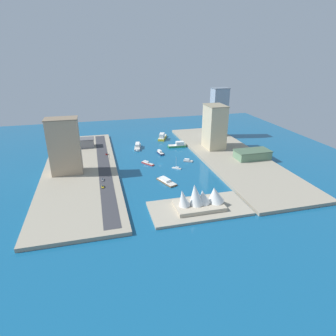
{
  "coord_description": "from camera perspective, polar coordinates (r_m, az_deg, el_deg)",
  "views": [
    {
      "loc": [
        62.62,
        276.4,
        111.54
      ],
      "look_at": [
        -2.19,
        26.08,
        5.25
      ],
      "focal_mm": 30.66,
      "sensor_mm": 36.0,
      "label": 1
    }
  ],
  "objects": [
    {
      "name": "tugboat_red",
      "position": [
        303.83,
        -4.09,
        0.97
      ],
      "size": [
        11.75,
        14.86,
        3.16
      ],
      "color": "red",
      "rests_on": "ground_plane"
    },
    {
      "name": "ferry_white_commuter",
      "position": [
        354.46,
        -6.07,
        4.28
      ],
      "size": [
        11.33,
        26.25,
        6.13
      ],
      "color": "silver",
      "rests_on": "ground_plane"
    },
    {
      "name": "patrol_launch_navy",
      "position": [
        333.55,
        -1.55,
        3.08
      ],
      "size": [
        6.14,
        14.64,
        4.06
      ],
      "color": "#1E284C",
      "rests_on": "ground_plane"
    },
    {
      "name": "taxi_yellow_cab",
      "position": [
        251.72,
        -12.86,
        -3.59
      ],
      "size": [
        2.09,
        5.12,
        1.58
      ],
      "color": "black",
      "rests_on": "road_strip"
    },
    {
      "name": "yacht_sleek_gray",
      "position": [
        310.79,
        3.95,
        1.49
      ],
      "size": [
        10.56,
        8.11,
        3.07
      ],
      "color": "#999EA3",
      "rests_on": "ground_plane"
    },
    {
      "name": "opera_landmark",
      "position": [
        216.11,
        6.47,
        -6.03
      ],
      "size": [
        37.98,
        22.48,
        20.11
      ],
      "color": "#BCAD93",
      "rests_on": "peninsula_point"
    },
    {
      "name": "ground_plane",
      "position": [
        304.57,
        -1.63,
        0.85
      ],
      "size": [
        440.0,
        440.0,
        0.0
      ],
      "primitive_type": "plane",
      "color": "#145684"
    },
    {
      "name": "road_strip",
      "position": [
        296.99,
        -12.6,
        0.34
      ],
      "size": [
        11.85,
        228.0,
        0.15
      ],
      "primitive_type": "cube",
      "color": "#38383D",
      "rests_on": "quay_east"
    },
    {
      "name": "terminal_long_green",
      "position": [
        323.01,
        16.42,
        2.63
      ],
      "size": [
        37.65,
        19.98,
        9.29
      ],
      "color": "slate",
      "rests_on": "quay_west"
    },
    {
      "name": "quay_west",
      "position": [
        330.41,
        12.22,
        2.36
      ],
      "size": [
        70.0,
        240.0,
        2.92
      ],
      "primitive_type": "cube",
      "color": "#9E937F",
      "rests_on": "ground_plane"
    },
    {
      "name": "apartment_midrise_tan",
      "position": [
        282.71,
        -19.87,
        4.07
      ],
      "size": [
        28.98,
        18.1,
        52.68
      ],
      "color": "tan",
      "rests_on": "quay_east"
    },
    {
      "name": "warehouse_low_gray",
      "position": [
        362.38,
        -17.6,
        4.72
      ],
      "size": [
        40.07,
        15.09,
        10.55
      ],
      "color": "gray",
      "rests_on": "quay_east"
    },
    {
      "name": "barge_flat_brown",
      "position": [
        261.46,
        -0.37,
        -2.6
      ],
      "size": [
        15.27,
        23.7,
        3.49
      ],
      "color": "brown",
      "rests_on": "ground_plane"
    },
    {
      "name": "ferry_green_doubledeck",
      "position": [
        358.05,
        1.96,
        4.61
      ],
      "size": [
        23.75,
        9.53,
        6.82
      ],
      "color": "#2D8C4C",
      "rests_on": "ground_plane"
    },
    {
      "name": "peninsula_point",
      "position": [
        219.83,
        6.1,
        -7.98
      ],
      "size": [
        74.09,
        36.55,
        2.0
      ],
      "primitive_type": "cube",
      "color": "#A89E89",
      "rests_on": "ground_plane"
    },
    {
      "name": "park_tree_cluster",
      "position": [
        357.82,
        8.87,
        5.37
      ],
      "size": [
        13.65,
        24.85,
        9.79
      ],
      "color": "brown",
      "rests_on": "quay_west"
    },
    {
      "name": "tower_tall_glass",
      "position": [
        400.39,
        10.07,
        10.93
      ],
      "size": [
        21.28,
        17.13,
        63.35
      ],
      "color": "#8C9EB2",
      "rests_on": "quay_west"
    },
    {
      "name": "traffic_light_waterfront",
      "position": [
        312.9,
        -11.57,
        2.41
      ],
      "size": [
        0.36,
        0.36,
        6.5
      ],
      "color": "black",
      "rests_on": "quay_east"
    },
    {
      "name": "office_block_beige",
      "position": [
        344.63,
        9.23,
        8.1
      ],
      "size": [
        21.35,
        29.03,
        50.89
      ],
      "color": "#C6B793",
      "rests_on": "quay_west"
    },
    {
      "name": "sedan_silver",
      "position": [
        264.9,
        -12.86,
        -2.25
      ],
      "size": [
        1.79,
        4.79,
        1.48
      ],
      "color": "black",
      "rests_on": "road_strip"
    },
    {
      "name": "sailboat_small_white",
      "position": [
        291.33,
        1.71,
        0.01
      ],
      "size": [
        8.98,
        7.67,
        12.36
      ],
      "color": "white",
      "rests_on": "ground_plane"
    },
    {
      "name": "ferry_yellow_fast",
      "position": [
        390.67,
        -1.15,
        6.21
      ],
      "size": [
        17.27,
        27.68,
        8.46
      ],
      "color": "yellow",
      "rests_on": "ground_plane"
    },
    {
      "name": "quay_east",
      "position": [
        298.09,
        -17.0,
        -0.35
      ],
      "size": [
        70.0,
        240.0,
        2.92
      ],
      "primitive_type": "cube",
      "color": "#9E937F",
      "rests_on": "ground_plane"
    },
    {
      "name": "pickup_red",
      "position": [
        329.63,
        -12.15,
        2.77
      ],
      "size": [
        2.02,
        4.53,
        1.72
      ],
      "color": "black",
      "rests_on": "road_strip"
    }
  ]
}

